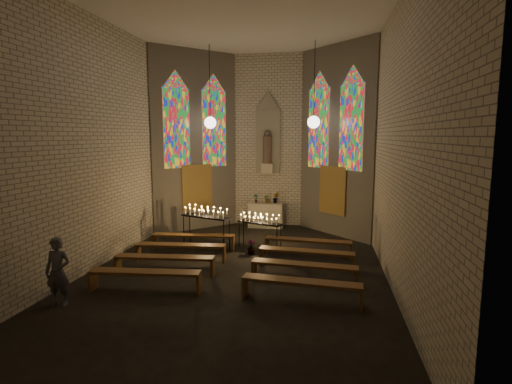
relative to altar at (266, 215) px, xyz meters
The scene contains 18 objects.
floor 5.47m from the altar, 90.00° to the right, with size 12.00×12.00×0.00m, color black.
room 3.83m from the altar, 90.00° to the right, with size 8.22×12.43×7.00m.
altar is the anchor object (origin of this frame).
flower_vase_left 0.80m from the altar, behind, with size 0.19×0.13×0.36m, color #4C723F.
flower_vase_center 0.70m from the altar, 16.03° to the left, with size 0.36×0.31×0.40m, color #4C723F.
flower_vase_right 0.82m from the altar, 11.90° to the left, with size 0.24×0.19×0.43m, color #4C723F.
aisle_flower_pot 3.81m from the altar, 88.65° to the right, with size 0.26×0.26×0.47m, color #4C723F.
votive_stand_left 3.60m from the altar, 116.41° to the right, with size 1.82×1.00×1.31m.
votive_stand_right 3.19m from the altar, 85.40° to the right, with size 1.55×0.86×1.11m.
pew_left_0 4.09m from the altar, 117.14° to the right, with size 2.71×0.61×0.52m.
pew_right_0 4.09m from the altar, 62.86° to the right, with size 2.71×0.61×0.52m.
pew_left_1 5.19m from the altar, 111.08° to the right, with size 2.71×0.61×0.52m.
pew_right_1 5.19m from the altar, 68.92° to the right, with size 2.71×0.61×0.52m.
pew_left_2 6.32m from the altar, 107.17° to the right, with size 2.71×0.61×0.52m.
pew_right_2 6.32m from the altar, 72.83° to the right, with size 2.71×0.61×0.52m.
pew_left_3 7.48m from the altar, 104.45° to the right, with size 2.71×0.61×0.52m.
pew_right_3 7.48m from the altar, 75.55° to the right, with size 2.71×0.61×0.52m.
visitor 8.97m from the altar, 112.25° to the right, with size 0.56×0.37×1.53m, color #4B4C55.
Camera 1 is at (2.32, -10.40, 3.73)m, focal length 28.00 mm.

